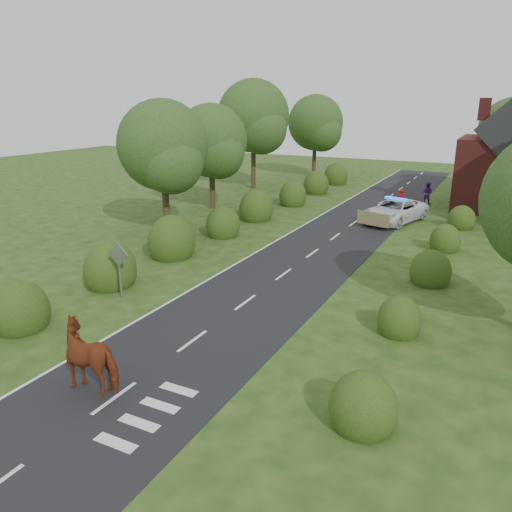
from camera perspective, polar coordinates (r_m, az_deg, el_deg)
The scene contains 14 objects.
ground at distance 18.17m, azimuth -7.28°, elevation -9.67°, with size 120.00×120.00×0.00m, color #203F12.
road at distance 30.88m, azimuth 8.45°, elevation 1.76°, with size 6.00×70.00×0.02m, color black.
road_markings at distance 29.54m, azimuth 4.21°, elevation 1.22°, with size 4.96×70.00×0.01m.
hedgerow_left at distance 30.48m, azimuth -5.22°, elevation 3.11°, with size 2.75×50.41×3.00m.
hedgerow_right at distance 25.80m, azimuth 19.69°, elevation -0.97°, with size 2.10×45.78×2.10m.
tree_left_a at distance 31.67m, azimuth -10.38°, elevation 11.88°, with size 5.74×5.60×8.38m.
tree_left_b at distance 39.12m, azimuth -4.95°, elevation 12.65°, with size 5.74×5.60×8.07m.
tree_left_c at distance 48.42m, azimuth -0.07°, elevation 15.37°, with size 6.97×6.80×10.22m.
tree_left_d at distance 56.66m, azimuth 7.00°, elevation 14.63°, with size 6.15×6.00×8.89m.
road_sign at distance 21.93m, azimuth -15.39°, elevation -0.69°, with size 1.06×0.08×2.53m.
cow at distance 15.84m, azimuth -17.99°, elevation -11.19°, with size 1.30×2.45×1.74m, color brown.
police_van at distance 36.42m, azimuth 15.57°, elevation 4.98°, with size 4.19×6.31×1.76m.
pedestrian_red at distance 40.64m, azimuth 16.20°, elevation 6.18°, with size 0.59×0.39×1.63m, color #980A0E.
pedestrian_purple at distance 43.79m, azimuth 18.97°, elevation 6.82°, with size 0.88×0.69×1.81m, color #45217D.
Camera 1 is at (9.30, -13.27, 8.22)m, focal length 35.00 mm.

